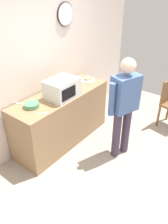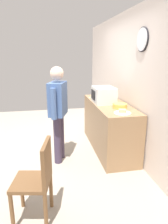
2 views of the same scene
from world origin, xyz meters
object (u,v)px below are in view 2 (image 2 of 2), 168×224
(spoon_utensil, at_px, (113,96))
(wooden_chair, at_px, (38,178))
(microwave, at_px, (104,95))
(sandwich_plate, at_px, (122,112))
(fork_utensil, at_px, (91,97))
(person_standing, at_px, (58,108))
(salad_bowl, at_px, (103,96))
(cereal_bowl, at_px, (120,106))

(spoon_utensil, xyz_separation_m, wooden_chair, (2.27, -1.61, -0.40))
(microwave, bearing_deg, sandwich_plate, 6.41)
(microwave, distance_m, wooden_chair, 2.16)
(sandwich_plate, bearing_deg, fork_utensil, -171.24)
(spoon_utensil, bearing_deg, sandwich_plate, -12.75)
(person_standing, bearing_deg, sandwich_plate, 67.77)
(spoon_utensil, bearing_deg, wooden_chair, -35.45)
(sandwich_plate, height_order, fork_utensil, sandwich_plate)
(spoon_utensil, height_order, wooden_chair, wooden_chair)
(spoon_utensil, bearing_deg, person_standing, -53.81)
(salad_bowl, relative_size, cereal_bowl, 0.90)
(sandwich_plate, distance_m, salad_bowl, 1.29)
(sandwich_plate, height_order, salad_bowl, same)
(cereal_bowl, xyz_separation_m, spoon_utensil, (-1.01, 0.22, -0.03))
(salad_bowl, bearing_deg, wooden_chair, -31.67)
(sandwich_plate, xyz_separation_m, person_standing, (-0.40, -0.98, 0.02))
(microwave, bearing_deg, fork_utensil, -167.99)
(microwave, xyz_separation_m, wooden_chair, (1.70, -1.22, -0.55))
(cereal_bowl, bearing_deg, wooden_chair, -47.83)
(microwave, height_order, person_standing, person_standing)
(microwave, relative_size, wooden_chair, 0.53)
(cereal_bowl, relative_size, wooden_chair, 0.27)
(microwave, bearing_deg, person_standing, -67.41)
(person_standing, distance_m, wooden_chair, 1.43)
(salad_bowl, relative_size, person_standing, 0.14)
(sandwich_plate, bearing_deg, salad_bowl, 177.58)
(sandwich_plate, height_order, wooden_chair, sandwich_plate)
(spoon_utensil, distance_m, wooden_chair, 2.81)
(cereal_bowl, height_order, spoon_utensil, cereal_bowl)
(fork_utensil, height_order, spoon_utensil, same)
(salad_bowl, height_order, cereal_bowl, cereal_bowl)
(salad_bowl, xyz_separation_m, fork_utensil, (-0.04, -0.26, -0.03))
(sandwich_plate, xyz_separation_m, wooden_chair, (0.92, -1.31, -0.42))
(wooden_chair, bearing_deg, person_standing, 166.25)
(sandwich_plate, xyz_separation_m, fork_utensil, (-1.33, -0.20, -0.02))
(cereal_bowl, distance_m, person_standing, 1.07)
(fork_utensil, bearing_deg, spoon_utensil, 91.87)
(microwave, distance_m, sandwich_plate, 0.79)
(microwave, bearing_deg, wooden_chair, -35.75)
(microwave, xyz_separation_m, salad_bowl, (-0.51, 0.14, -0.12))
(salad_bowl, distance_m, wooden_chair, 2.63)
(sandwich_plate, xyz_separation_m, cereal_bowl, (-0.34, 0.08, 0.02))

